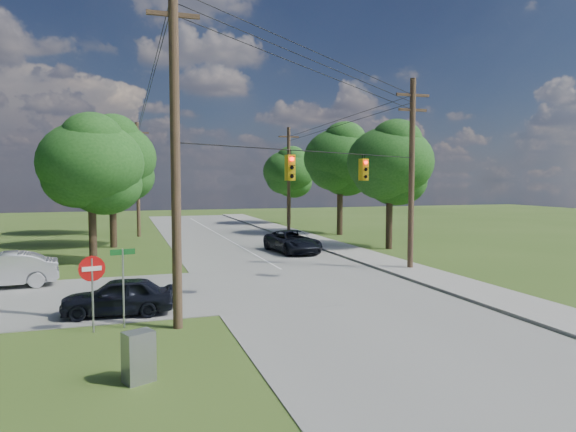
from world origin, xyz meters
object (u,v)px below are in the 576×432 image
object	(u,v)px
pole_north_w	(138,178)
control_cabinet	(139,357)
pole_north_e	(289,178)
pole_ne	(412,171)
car_main_north	(293,241)
pole_sw	(175,142)
car_cross_dark	(118,296)
do_not_enter_sign	(92,277)
car_cross_silver	(1,270)

from	to	relation	value
pole_north_w	control_cabinet	bearing A→B (deg)	-91.66
pole_north_e	pole_ne	bearing A→B (deg)	-90.00
pole_ne	car_main_north	size ratio (longest dim) A/B	1.95
pole_sw	car_cross_dark	distance (m)	6.27
pole_sw	pole_ne	bearing A→B (deg)	29.38
control_cabinet	do_not_enter_sign	xyz separation A→B (m)	(-1.29, 4.73, 1.20)
pole_ne	control_cabinet	bearing A→B (deg)	-141.12
car_cross_silver	do_not_enter_sign	world-z (taller)	do_not_enter_sign
pole_ne	pole_north_e	xyz separation A→B (m)	(-0.00, 22.00, -0.34)
pole_sw	car_cross_silver	xyz separation A→B (m)	(-7.08, 8.90, -5.39)
pole_north_e	pole_north_w	size ratio (longest dim) A/B	1.00
do_not_enter_sign	control_cabinet	bearing A→B (deg)	-88.39
car_cross_dark	car_cross_silver	bearing A→B (deg)	-136.11
pole_north_e	pole_north_w	world-z (taller)	same
pole_sw	car_cross_dark	bearing A→B (deg)	129.66
car_main_north	do_not_enter_sign	world-z (taller)	do_not_enter_sign
pole_ne	pole_north_e	bearing A→B (deg)	90.00
pole_sw	pole_north_e	xyz separation A→B (m)	(13.50, 29.60, -1.10)
control_cabinet	do_not_enter_sign	distance (m)	5.04
pole_ne	pole_north_e	world-z (taller)	pole_ne
pole_north_w	car_cross_silver	xyz separation A→B (m)	(-6.68, -20.70, -4.29)
do_not_enter_sign	car_main_north	bearing A→B (deg)	38.57
pole_ne	car_main_north	bearing A→B (deg)	116.80
pole_north_e	pole_north_w	bearing A→B (deg)	180.00
pole_north_w	pole_sw	bearing A→B (deg)	-89.23
pole_sw	pole_north_w	size ratio (longest dim) A/B	1.20
pole_ne	car_cross_dark	world-z (taller)	pole_ne
pole_sw	car_main_north	xyz separation A→B (m)	(9.33, 15.85, -5.45)
car_cross_dark	car_main_north	bearing A→B (deg)	146.11
do_not_enter_sign	pole_sw	bearing A→B (deg)	-20.63
pole_north_e	control_cabinet	world-z (taller)	pole_north_e
pole_north_w	pole_north_e	bearing A→B (deg)	0.00
car_cross_dark	car_cross_silver	xyz separation A→B (m)	(-5.18, 6.60, 0.12)
pole_north_e	control_cabinet	bearing A→B (deg)	-113.64
car_cross_dark	control_cabinet	size ratio (longest dim) A/B	3.18
control_cabinet	car_cross_silver	bearing A→B (deg)	89.21
car_cross_dark	car_main_north	xyz separation A→B (m)	(11.24, 13.55, 0.06)
pole_north_w	control_cabinet	xyz separation A→B (m)	(-0.98, -34.00, -4.50)
car_main_north	car_cross_dark	bearing A→B (deg)	-136.36
car_cross_dark	do_not_enter_sign	xyz separation A→B (m)	(-0.77, -1.97, 1.11)
pole_north_w	car_cross_silver	distance (m)	22.17
car_cross_silver	car_main_north	bearing A→B (deg)	105.43
pole_sw	control_cabinet	size ratio (longest dim) A/B	9.51
pole_sw	car_cross_silver	world-z (taller)	pole_sw
pole_north_w	car_cross_dark	distance (m)	27.70
pole_north_e	car_cross_dark	xyz separation A→B (m)	(-15.41, -27.30, -4.41)
pole_sw	do_not_enter_sign	size ratio (longest dim) A/B	4.75
pole_north_w	do_not_enter_sign	xyz separation A→B (m)	(-2.28, -29.27, -3.30)
car_cross_silver	do_not_enter_sign	bearing A→B (deg)	19.67
pole_ne	car_cross_silver	distance (m)	21.14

